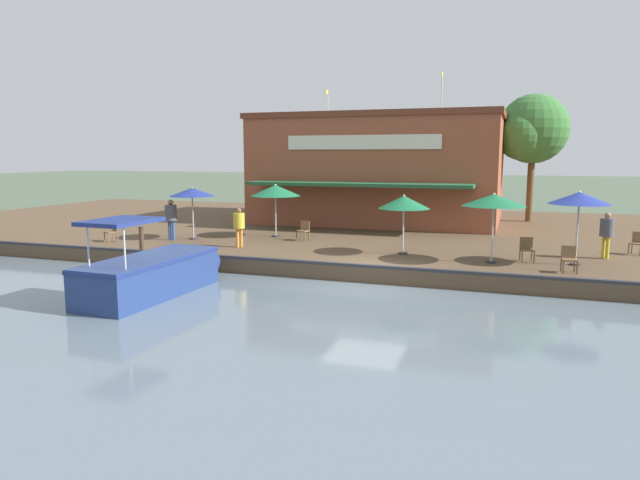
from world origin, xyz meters
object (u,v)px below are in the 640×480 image
at_px(person_near_entrance, 607,230).
at_px(motorboat_distant_upstream, 161,271).
at_px(waterfront_restaurant, 382,168).
at_px(cafe_chair_back_row_seat, 304,230).
at_px(cafe_chair_far_corner_seat, 112,231).
at_px(cafe_chair_mid_patio, 527,248).
at_px(patio_umbrella_mid_patio_left, 404,202).
at_px(tree_downstream_bank, 531,131).
at_px(cafe_chair_under_first_umbrella, 637,242).
at_px(person_mid_patio, 171,215).
at_px(patio_umbrella_back_row, 494,200).
at_px(patio_umbrella_by_entrance, 192,192).
at_px(person_at_quay_edge, 239,223).
at_px(patio_umbrella_far_corner, 579,198).
at_px(mooring_post, 142,239).
at_px(cafe_chair_facing_river, 569,258).
at_px(patio_umbrella_near_quay_edge, 275,190).

distance_m(person_near_entrance, motorboat_distant_upstream, 15.57).
relative_size(waterfront_restaurant, person_near_entrance, 7.89).
bearing_deg(waterfront_restaurant, cafe_chair_back_row_seat, -8.95).
xyz_separation_m(cafe_chair_back_row_seat, motorboat_distant_upstream, (8.29, -1.62, -0.33)).
relative_size(cafe_chair_far_corner_seat, cafe_chair_mid_patio, 1.00).
bearing_deg(patio_umbrella_mid_patio_left, cafe_chair_mid_patio, 89.10).
distance_m(cafe_chair_mid_patio, tree_downstream_bank, 13.64).
distance_m(cafe_chair_under_first_umbrella, tree_downstream_bank, 11.62).
bearing_deg(person_near_entrance, cafe_chair_far_corner_seat, -82.78).
xyz_separation_m(cafe_chair_mid_patio, person_mid_patio, (-0.27, -14.68, 0.65)).
xyz_separation_m(waterfront_restaurant, cafe_chair_under_first_umbrella, (8.06, 11.71, -2.47)).
distance_m(patio_umbrella_mid_patio_left, cafe_chair_far_corner_seat, 12.58).
xyz_separation_m(patio_umbrella_back_row, patio_umbrella_by_entrance, (-1.48, -12.78, -0.09)).
distance_m(cafe_chair_far_corner_seat, person_at_quay_edge, 5.90).
distance_m(patio_umbrella_far_corner, cafe_chair_mid_patio, 2.39).
height_order(cafe_chair_under_first_umbrella, cafe_chair_mid_patio, same).
xyz_separation_m(patio_umbrella_far_corner, mooring_post, (2.48, -15.67, -1.78)).
bearing_deg(cafe_chair_far_corner_seat, mooring_post, 58.36).
relative_size(patio_umbrella_back_row, cafe_chair_facing_river, 2.86).
bearing_deg(patio_umbrella_back_row, motorboat_distant_upstream, -60.02).
relative_size(patio_umbrella_by_entrance, cafe_chair_facing_river, 2.73).
bearing_deg(cafe_chair_under_first_umbrella, person_near_entrance, -43.14).
distance_m(cafe_chair_facing_river, cafe_chair_under_first_umbrella, 5.20).
relative_size(patio_umbrella_by_entrance, patio_umbrella_mid_patio_left, 1.03).
height_order(person_near_entrance, tree_downstream_bank, tree_downstream_bank).
relative_size(patio_umbrella_near_quay_edge, person_mid_patio, 1.35).
bearing_deg(patio_umbrella_far_corner, cafe_chair_back_row_seat, -101.78).
bearing_deg(cafe_chair_facing_river, person_mid_patio, -96.62).
relative_size(waterfront_restaurant, cafe_chair_far_corner_seat, 15.57).
bearing_deg(person_mid_patio, waterfront_restaurant, 147.08).
distance_m(patio_umbrella_mid_patio_left, cafe_chair_back_row_seat, 5.39).
relative_size(cafe_chair_back_row_seat, person_mid_patio, 0.48).
xyz_separation_m(cafe_chair_back_row_seat, mooring_post, (4.72, -4.94, 0.02)).
relative_size(patio_umbrella_back_row, cafe_chair_under_first_umbrella, 2.86).
xyz_separation_m(cafe_chair_facing_river, person_at_quay_edge, (-1.09, -12.22, 0.52)).
height_order(patio_umbrella_back_row, patio_umbrella_far_corner, patio_umbrella_far_corner).
bearing_deg(mooring_post, patio_umbrella_far_corner, 98.99).
bearing_deg(cafe_chair_far_corner_seat, person_mid_patio, 119.19).
relative_size(cafe_chair_mid_patio, motorboat_distant_upstream, 0.15).
bearing_deg(cafe_chair_far_corner_seat, waterfront_restaurant, 142.63).
height_order(patio_umbrella_near_quay_edge, patio_umbrella_far_corner, patio_umbrella_far_corner).
bearing_deg(patio_umbrella_by_entrance, cafe_chair_under_first_umbrella, 96.46).
relative_size(cafe_chair_under_first_umbrella, mooring_post, 0.88).
bearing_deg(waterfront_restaurant, person_mid_patio, -32.92).
bearing_deg(cafe_chair_back_row_seat, cafe_chair_facing_river, 70.58).
bearing_deg(cafe_chair_mid_patio, patio_umbrella_far_corner, 84.70).
xyz_separation_m(person_mid_patio, person_at_quay_edge, (0.76, 3.70, -0.13)).
bearing_deg(tree_downstream_bank, patio_umbrella_far_corner, 6.41).
height_order(patio_umbrella_far_corner, cafe_chair_mid_patio, patio_umbrella_far_corner).
distance_m(cafe_chair_under_first_umbrella, person_mid_patio, 18.81).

